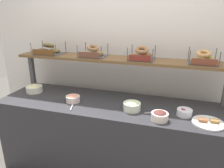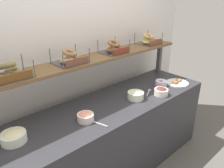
{
  "view_description": "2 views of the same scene",
  "coord_description": "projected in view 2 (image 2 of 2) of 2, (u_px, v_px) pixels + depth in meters",
  "views": [
    {
      "loc": [
        0.62,
        -1.94,
        1.77
      ],
      "look_at": [
        0.02,
        0.03,
        1.06
      ],
      "focal_mm": 33.78,
      "sensor_mm": 36.0,
      "label": 1
    },
    {
      "loc": [
        -1.35,
        -1.49,
        1.93
      ],
      "look_at": [
        0.06,
        0.05,
        1.03
      ],
      "focal_mm": 35.85,
      "sensor_mm": 36.0,
      "label": 2
    }
  ],
  "objects": [
    {
      "name": "serving_spoon_near_plate",
      "position": [
        149.0,
        91.0,
        2.53
      ],
      "size": [
        0.17,
        0.1,
        0.01
      ],
      "color": "#B7B7BC",
      "rests_on": "deli_counter"
    },
    {
      "name": "shelf_riser_right",
      "position": [
        159.0,
        57.0,
        3.08
      ],
      "size": [
        0.05,
        0.05,
        0.4
      ],
      "primitive_type": "cube",
      "color": "#4C4C51",
      "rests_on": "deli_counter"
    },
    {
      "name": "bowl_lox_spread",
      "position": [
        85.0,
        117.0,
        1.96
      ],
      "size": [
        0.15,
        0.15,
        0.08
      ],
      "color": "silver",
      "rests_on": "deli_counter"
    },
    {
      "name": "bowl_beet_salad",
      "position": [
        161.0,
        83.0,
        2.68
      ],
      "size": [
        0.14,
        0.14,
        0.07
      ],
      "color": "white",
      "rests_on": "deli_counter"
    },
    {
      "name": "ground_plane",
      "position": [
        112.0,
        168.0,
        2.61
      ],
      "size": [
        8.0,
        8.0,
        0.0
      ],
      "primitive_type": "plane",
      "color": "#595651"
    },
    {
      "name": "serving_spoon_by_edge",
      "position": [
        96.0,
        122.0,
        1.94
      ],
      "size": [
        0.07,
        0.17,
        0.01
      ],
      "color": "#B7B7BC",
      "rests_on": "deli_counter"
    },
    {
      "name": "bagel_basket_sesame",
      "position": [
        148.0,
        40.0,
        2.82
      ],
      "size": [
        0.27,
        0.25,
        0.14
      ],
      "color": "#4C4C51",
      "rests_on": "upper_shelf"
    },
    {
      "name": "bagel_basket_cinnamon_raisin",
      "position": [
        114.0,
        48.0,
        2.43
      ],
      "size": [
        0.29,
        0.27,
        0.14
      ],
      "color": "#4C4C51",
      "rests_on": "upper_shelf"
    },
    {
      "name": "bowl_potato_salad",
      "position": [
        13.0,
        137.0,
        1.69
      ],
      "size": [
        0.19,
        0.19,
        0.09
      ],
      "color": "silver",
      "rests_on": "deli_counter"
    },
    {
      "name": "bowl_scallion_spread",
      "position": [
        136.0,
        95.0,
        2.35
      ],
      "size": [
        0.17,
        0.17,
        0.1
      ],
      "color": "white",
      "rests_on": "deli_counter"
    },
    {
      "name": "bagel_basket_poppy",
      "position": [
        8.0,
        73.0,
        1.73
      ],
      "size": [
        0.34,
        0.26,
        0.15
      ],
      "color": "#4C4C51",
      "rests_on": "upper_shelf"
    },
    {
      "name": "upper_shelf",
      "position": [
        94.0,
        59.0,
        2.29
      ],
      "size": [
        2.35,
        0.32,
        0.03
      ],
      "primitive_type": "cube",
      "color": "brown",
      "rests_on": "shelf_riser_left"
    },
    {
      "name": "serving_plate_white",
      "position": [
        177.0,
        83.0,
        2.75
      ],
      "size": [
        0.27,
        0.27,
        0.04
      ],
      "color": "white",
      "rests_on": "deli_counter"
    },
    {
      "name": "back_wall",
      "position": [
        79.0,
        59.0,
        2.51
      ],
      "size": [
        3.59,
        0.06,
        2.4
      ],
      "primitive_type": "cube",
      "color": "white",
      "rests_on": "ground_plane"
    },
    {
      "name": "bowl_chocolate_spread",
      "position": [
        161.0,
        91.0,
        2.44
      ],
      "size": [
        0.15,
        0.15,
        0.09
      ],
      "color": "white",
      "rests_on": "deli_counter"
    },
    {
      "name": "deli_counter",
      "position": [
        112.0,
        138.0,
        2.44
      ],
      "size": [
        2.39,
        0.7,
        0.85
      ],
      "primitive_type": "cube",
      "color": "#2D2D33",
      "rests_on": "ground_plane"
    },
    {
      "name": "bagel_basket_everything",
      "position": [
        70.0,
        58.0,
        2.09
      ],
      "size": [
        0.29,
        0.26,
        0.14
      ],
      "color": "#4C4C51",
      "rests_on": "upper_shelf"
    }
  ]
}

